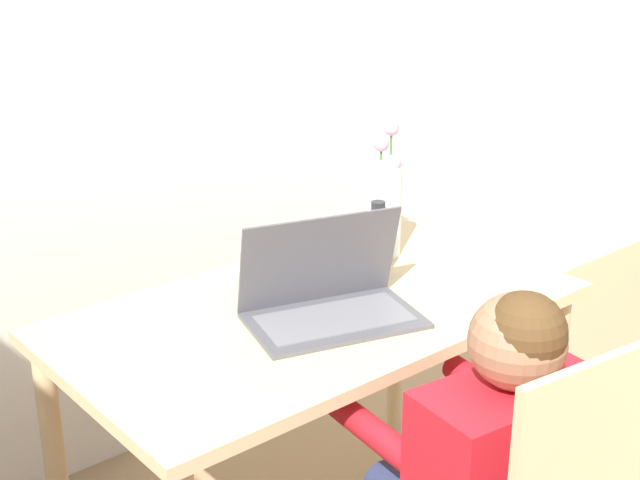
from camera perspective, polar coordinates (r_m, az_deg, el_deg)
The scene contains 6 objects.
wall_back at distance 2.53m, azimuth -11.17°, elevation 12.85°, with size 6.40×0.05×2.50m.
dining_table at distance 2.09m, azimuth -0.17°, elevation -6.57°, with size 1.19×0.67×0.72m.
person_seated at distance 1.77m, azimuth 10.70°, elevation -13.30°, with size 0.41×0.46×0.96m.
laptop at distance 1.97m, azimuth 0.53°, elevation -3.52°, with size 0.42×0.33×0.23m.
flower_vase at distance 2.30m, azimuth 4.25°, elevation 2.37°, with size 0.08×0.08×0.35m.
water_bottle at distance 2.18m, azimuth 3.69°, elevation -0.07°, with size 0.06×0.06×0.19m.
Camera 1 is at (-1.22, 0.02, 1.57)m, focal length 50.00 mm.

